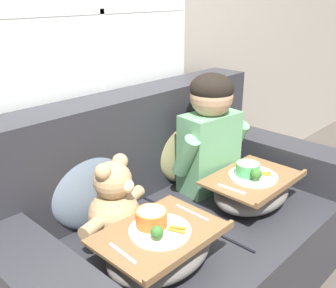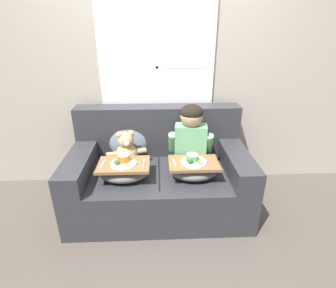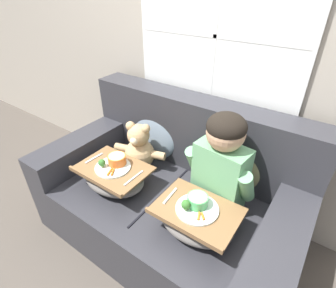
{
  "view_description": "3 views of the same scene",
  "coord_description": "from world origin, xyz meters",
  "px_view_note": "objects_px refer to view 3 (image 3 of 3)",
  "views": [
    {
      "loc": [
        -1.19,
        -1.03,
        1.42
      ],
      "look_at": [
        0.01,
        0.11,
        0.77
      ],
      "focal_mm": 42.0,
      "sensor_mm": 36.0,
      "label": 1
    },
    {
      "loc": [
        -0.01,
        -2.24,
        1.71
      ],
      "look_at": [
        0.09,
        0.02,
        0.69
      ],
      "focal_mm": 28.0,
      "sensor_mm": 36.0,
      "label": 2
    },
    {
      "loc": [
        0.76,
        -1.06,
        1.64
      ],
      "look_at": [
        -0.07,
        0.12,
        0.71
      ],
      "focal_mm": 28.0,
      "sensor_mm": 36.0,
      "label": 3
    }
  ],
  "objects_px": {
    "throw_pillow_behind_child": "(233,161)",
    "child_figure": "(222,158)",
    "couch": "(172,195)",
    "lap_tray_teddy": "(114,176)",
    "teddy_bear": "(139,149)",
    "lap_tray_child": "(196,218)",
    "throw_pillow_behind_teddy": "(155,133)"
  },
  "relations": [
    {
      "from": "throw_pillow_behind_child",
      "to": "throw_pillow_behind_teddy",
      "type": "relative_size",
      "value": 1.01
    },
    {
      "from": "couch",
      "to": "throw_pillow_behind_teddy",
      "type": "height_order",
      "value": "couch"
    },
    {
      "from": "throw_pillow_behind_child",
      "to": "teddy_bear",
      "type": "bearing_deg",
      "value": -162.92
    },
    {
      "from": "throw_pillow_behind_teddy",
      "to": "lap_tray_child",
      "type": "bearing_deg",
      "value": -35.83
    },
    {
      "from": "couch",
      "to": "lap_tray_teddy",
      "type": "relative_size",
      "value": 3.67
    },
    {
      "from": "teddy_bear",
      "to": "lap_tray_teddy",
      "type": "height_order",
      "value": "teddy_bear"
    },
    {
      "from": "throw_pillow_behind_teddy",
      "to": "lap_tray_child",
      "type": "distance_m",
      "value": 0.79
    },
    {
      "from": "lap_tray_child",
      "to": "lap_tray_teddy",
      "type": "bearing_deg",
      "value": 179.91
    },
    {
      "from": "couch",
      "to": "lap_tray_teddy",
      "type": "bearing_deg",
      "value": -143.72
    },
    {
      "from": "throw_pillow_behind_child",
      "to": "teddy_bear",
      "type": "distance_m",
      "value": 0.66
    },
    {
      "from": "lap_tray_child",
      "to": "child_figure",
      "type": "bearing_deg",
      "value": 89.84
    },
    {
      "from": "child_figure",
      "to": "lap_tray_child",
      "type": "relative_size",
      "value": 1.36
    },
    {
      "from": "lap_tray_child",
      "to": "lap_tray_teddy",
      "type": "distance_m",
      "value": 0.63
    },
    {
      "from": "couch",
      "to": "child_figure",
      "type": "bearing_deg",
      "value": 5.9
    },
    {
      "from": "throw_pillow_behind_child",
      "to": "couch",
      "type": "bearing_deg",
      "value": -144.84
    },
    {
      "from": "couch",
      "to": "lap_tray_child",
      "type": "distance_m",
      "value": 0.43
    },
    {
      "from": "teddy_bear",
      "to": "lap_tray_child",
      "type": "distance_m",
      "value": 0.69
    },
    {
      "from": "throw_pillow_behind_child",
      "to": "teddy_bear",
      "type": "relative_size",
      "value": 1.1
    },
    {
      "from": "couch",
      "to": "throw_pillow_behind_child",
      "type": "distance_m",
      "value": 0.49
    },
    {
      "from": "lap_tray_teddy",
      "to": "lap_tray_child",
      "type": "bearing_deg",
      "value": -0.09
    },
    {
      "from": "lap_tray_child",
      "to": "throw_pillow_behind_teddy",
      "type": "bearing_deg",
      "value": 144.17
    },
    {
      "from": "lap_tray_child",
      "to": "throw_pillow_behind_child",
      "type": "bearing_deg",
      "value": 89.89
    },
    {
      "from": "throw_pillow_behind_teddy",
      "to": "lap_tray_child",
      "type": "relative_size",
      "value": 0.95
    },
    {
      "from": "child_figure",
      "to": "teddy_bear",
      "type": "height_order",
      "value": "child_figure"
    },
    {
      "from": "throw_pillow_behind_child",
      "to": "child_figure",
      "type": "xyz_separation_m",
      "value": [
        -0.0,
        -0.19,
        0.14
      ]
    },
    {
      "from": "teddy_bear",
      "to": "lap_tray_child",
      "type": "height_order",
      "value": "teddy_bear"
    },
    {
      "from": "couch",
      "to": "teddy_bear",
      "type": "distance_m",
      "value": 0.4
    },
    {
      "from": "lap_tray_teddy",
      "to": "child_figure",
      "type": "bearing_deg",
      "value": 22.73
    },
    {
      "from": "couch",
      "to": "throw_pillow_behind_teddy",
      "type": "distance_m",
      "value": 0.49
    },
    {
      "from": "throw_pillow_behind_teddy",
      "to": "teddy_bear",
      "type": "relative_size",
      "value": 1.09
    },
    {
      "from": "couch",
      "to": "throw_pillow_behind_child",
      "type": "xyz_separation_m",
      "value": [
        0.32,
        0.22,
        0.29
      ]
    },
    {
      "from": "lap_tray_child",
      "to": "lap_tray_teddy",
      "type": "height_order",
      "value": "same"
    }
  ]
}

